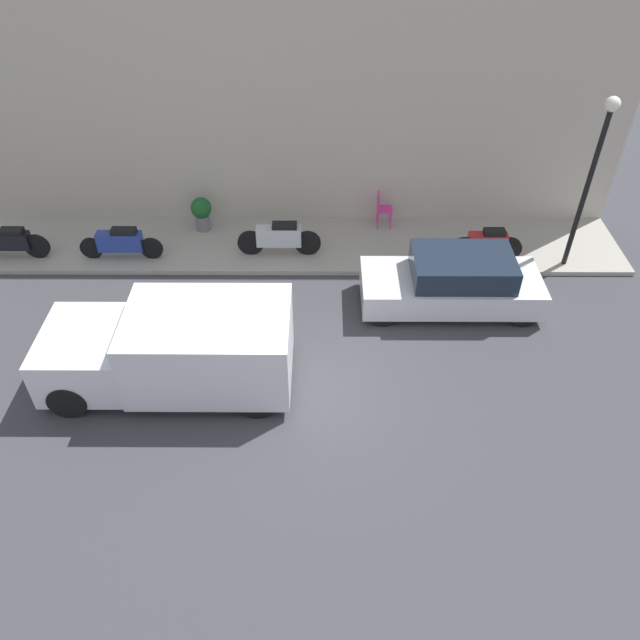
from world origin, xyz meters
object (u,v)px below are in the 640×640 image
parked_car (454,282)px  motorcycle_black (10,242)px  motorcycle_red (487,244)px  potted_plant (202,212)px  scooter_silver (279,238)px  motorcycle_blue (121,242)px  delivery_van (172,349)px  cafe_chair (382,207)px  streetlamp (595,161)px

parked_car → motorcycle_black: 10.88m
motorcycle_red → potted_plant: (1.42, 7.27, 0.06)m
scooter_silver → parked_car: bearing=-115.1°
motorcycle_blue → potted_plant: bearing=-53.3°
parked_car → motorcycle_black: bearing=80.9°
scooter_silver → potted_plant: potted_plant is taller
delivery_van → motorcycle_black: size_ratio=2.51×
motorcycle_red → potted_plant: 7.41m
motorcycle_red → cafe_chair: (1.62, 2.49, 0.09)m
motorcycle_black → streetlamp: 14.00m
scooter_silver → streetlamp: size_ratio=0.50×
motorcycle_red → streetlamp: 3.01m
delivery_van → motorcycle_red: (4.13, -6.98, -0.30)m
parked_car → motorcycle_blue: bearing=77.9°
motorcycle_red → delivery_van: bearing=120.6°
potted_plant → cafe_chair: cafe_chair is taller
motorcycle_black → potted_plant: size_ratio=2.08×
streetlamp → cafe_chair: 5.27m
parked_car → motorcycle_blue: size_ratio=1.96×
motorcycle_red → parked_car: bearing=146.3°
motorcycle_blue → cafe_chair: size_ratio=2.15×
cafe_chair → motorcycle_blue: bearing=103.3°
motorcycle_blue → motorcycle_red: bearing=-90.4°
motorcycle_black → motorcycle_blue: motorcycle_blue is taller
parked_car → cafe_chair: bearing=23.0°
motorcycle_black → parked_car: bearing=-99.1°
potted_plant → motorcycle_black: bearing=106.3°
motorcycle_blue → scooter_silver: bearing=-87.3°
delivery_van → cafe_chair: (5.75, -4.49, -0.21)m
motorcycle_red → cafe_chair: 2.98m
delivery_van → parked_car: bearing=-67.1°
motorcycle_black → scooter_silver: (0.17, -6.69, 0.04)m
motorcycle_red → cafe_chair: size_ratio=1.85×
parked_car → streetlamp: 4.08m
delivery_van → streetlamp: size_ratio=1.14×
delivery_van → motorcycle_blue: size_ratio=2.33×
motorcycle_blue → potted_plant: 2.27m
motorcycle_black → cafe_chair: bearing=-80.6°
parked_car → scooter_silver: (1.90, 4.05, -0.04)m
cafe_chair → motorcycle_red: bearing=-123.1°
motorcycle_black → scooter_silver: scooter_silver is taller
parked_car → motorcycle_red: 1.99m
parked_car → potted_plant: bearing=63.5°
parked_car → delivery_van: delivery_van is taller
scooter_silver → streetlamp: (-0.38, -7.11, 2.26)m
parked_car → streetlamp: size_ratio=0.96×
delivery_van → motorcycle_black: bearing=49.2°
motorcycle_red → scooter_silver: 5.16m
streetlamp → motorcycle_red: bearing=86.0°
motorcycle_red → streetlamp: bearing=-94.0°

